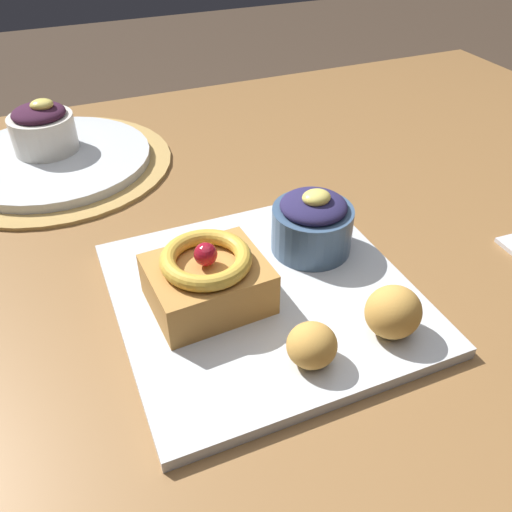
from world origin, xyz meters
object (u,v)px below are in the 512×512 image
object	(u,v)px
fritter_front	(393,312)
back_plate	(54,159)
front_plate	(264,296)
cake_slice	(207,279)
fritter_middle	(312,345)
back_ramekin	(43,128)
berry_ramekin	(310,224)

from	to	relation	value
fritter_front	back_plate	distance (m)	0.50
front_plate	cake_slice	bearing A→B (deg)	172.76
cake_slice	back_plate	size ratio (longest dim) A/B	0.42
fritter_middle	back_ramekin	size ratio (longest dim) A/B	0.49
back_plate	fritter_middle	bearing A→B (deg)	-71.10
cake_slice	back_ramekin	world-z (taller)	back_ramekin
back_ramekin	berry_ramekin	bearing A→B (deg)	-55.56
fritter_front	back_ramekin	world-z (taller)	back_ramekin
front_plate	back_ramekin	bearing A→B (deg)	112.76
berry_ramekin	back_plate	xyz separation A→B (m)	(-0.22, 0.31, -0.03)
fritter_front	berry_ramekin	bearing A→B (deg)	93.99
cake_slice	fritter_front	xyz separation A→B (m)	(0.13, -0.10, -0.00)
cake_slice	back_ramekin	bearing A→B (deg)	105.88
fritter_middle	cake_slice	bearing A→B (deg)	118.28
cake_slice	fritter_front	world-z (taller)	cake_slice
front_plate	fritter_front	size ratio (longest dim) A/B	5.57
front_plate	cake_slice	world-z (taller)	cake_slice
back_plate	back_ramekin	distance (m)	0.04
fritter_front	back_plate	xyz separation A→B (m)	(-0.23, 0.45, -0.02)
berry_ramekin	front_plate	bearing A→B (deg)	-147.56
front_plate	cake_slice	distance (m)	0.06
berry_ramekin	back_plate	world-z (taller)	berry_ramekin
cake_slice	fritter_front	bearing A→B (deg)	-36.17
fritter_middle	back_plate	distance (m)	0.48
front_plate	back_ramekin	size ratio (longest dim) A/B	3.21
front_plate	fritter_front	xyz separation A→B (m)	(0.08, -0.09, 0.03)
berry_ramekin	back_plate	distance (m)	0.39
cake_slice	back_ramekin	distance (m)	0.38
fritter_front	fritter_middle	xyz separation A→B (m)	(-0.08, -0.00, -0.00)
cake_slice	berry_ramekin	bearing A→B (deg)	17.09
front_plate	back_ramekin	world-z (taller)	back_ramekin
fritter_middle	back_plate	world-z (taller)	fritter_middle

